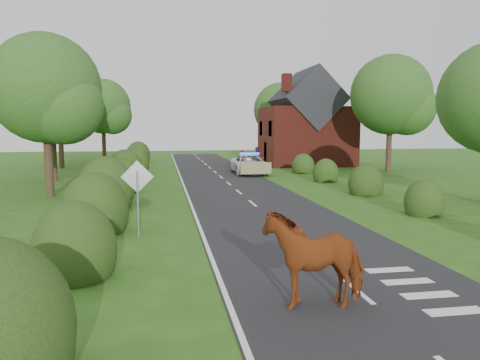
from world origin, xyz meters
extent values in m
plane|color=#2C5415|center=(0.00, 0.00, 0.00)|extent=(120.00, 120.00, 0.00)
cube|color=black|center=(0.00, 15.00, 0.01)|extent=(6.00, 70.00, 0.02)
cube|color=white|center=(0.00, -4.00, 0.03)|extent=(0.12, 1.80, 0.01)
cube|color=white|center=(0.00, 0.00, 0.03)|extent=(0.12, 1.80, 0.01)
cube|color=white|center=(0.00, 4.00, 0.03)|extent=(0.12, 1.80, 0.01)
cube|color=white|center=(0.00, 8.00, 0.03)|extent=(0.12, 1.80, 0.01)
cube|color=white|center=(0.00, 12.00, 0.03)|extent=(0.12, 1.80, 0.01)
cube|color=white|center=(0.00, 16.00, 0.03)|extent=(0.12, 1.80, 0.01)
cube|color=white|center=(0.00, 20.00, 0.03)|extent=(0.12, 1.80, 0.01)
cube|color=white|center=(0.00, 24.00, 0.03)|extent=(0.12, 1.80, 0.01)
cube|color=white|center=(0.00, 28.00, 0.03)|extent=(0.12, 1.80, 0.01)
cube|color=white|center=(0.00, 32.00, 0.03)|extent=(0.12, 1.80, 0.01)
cube|color=white|center=(0.00, 36.00, 0.03)|extent=(0.12, 1.80, 0.01)
cube|color=white|center=(0.00, 40.00, 0.03)|extent=(0.12, 1.80, 0.01)
cube|color=white|center=(0.00, 44.00, 0.03)|extent=(0.12, 1.80, 0.01)
cube|color=white|center=(0.00, 48.00, 0.03)|extent=(0.12, 1.80, 0.01)
cube|color=white|center=(-2.90, 15.00, 0.03)|extent=(0.12, 70.00, 0.01)
cube|color=white|center=(1.40, -5.50, 0.03)|extent=(1.20, 0.35, 0.01)
cube|color=white|center=(1.40, -4.60, 0.03)|extent=(1.20, 0.35, 0.01)
cube|color=white|center=(1.40, -3.70, 0.03)|extent=(1.20, 0.35, 0.01)
cube|color=white|center=(1.40, -2.80, 0.03)|extent=(1.20, 0.35, 0.01)
ellipsoid|color=#1B3A12|center=(-6.30, -2.00, 0.66)|extent=(2.00, 2.10, 2.40)
ellipsoid|color=#1B3A12|center=(-6.50, 3.00, 0.74)|extent=(2.30, 2.41, 2.70)
ellipsoid|color=#1B3A12|center=(-6.70, 8.00, 0.83)|extent=(2.50, 2.62, 3.00)
ellipsoid|color=#1B3A12|center=(-6.40, 13.00, 0.69)|extent=(2.10, 2.20, 2.50)
ellipsoid|color=#1B3A12|center=(-6.60, 18.00, 0.77)|extent=(2.40, 2.52, 2.80)
ellipsoid|color=#1B3A12|center=(-6.30, 24.00, 0.72)|extent=(2.20, 2.31, 2.60)
ellipsoid|color=#1B3A12|center=(-6.50, 30.00, 0.74)|extent=(2.30, 2.41, 2.70)
ellipsoid|color=#1B3A12|center=(-6.60, 36.00, 0.77)|extent=(2.40, 2.52, 2.80)
ellipsoid|color=#1B3A12|center=(6.40, 4.00, 0.52)|extent=(1.60, 1.68, 1.90)
ellipsoid|color=#1B3A12|center=(6.60, 10.00, 0.58)|extent=(1.90, 2.00, 2.10)
ellipsoid|color=#1B3A12|center=(6.50, 16.00, 0.55)|extent=(1.70, 1.78, 2.00)
ellipsoid|color=#1B3A12|center=(6.80, 22.00, 0.55)|extent=(1.80, 1.89, 2.00)
ellipsoid|color=#1B3A12|center=(6.60, 36.00, 0.55)|extent=(1.70, 1.78, 2.00)
cylinder|color=#332316|center=(-10.00, 12.00, 1.98)|extent=(0.44, 0.44, 3.96)
sphere|color=#1C4318|center=(-10.00, 12.00, 5.58)|extent=(5.60, 5.60, 5.60)
sphere|color=#497C2B|center=(-9.02, 11.44, 4.68)|extent=(3.92, 3.92, 3.92)
cylinder|color=#332316|center=(-11.50, 20.00, 1.87)|extent=(0.44, 0.44, 3.74)
sphere|color=#1C4318|center=(-11.50, 20.00, 5.27)|extent=(5.60, 5.60, 5.60)
sphere|color=#497C2B|center=(-10.52, 19.44, 4.42)|extent=(3.92, 3.92, 3.92)
cylinder|color=#332316|center=(-13.00, 30.00, 2.42)|extent=(0.44, 0.44, 4.84)
sphere|color=#1C4318|center=(-13.00, 30.00, 6.82)|extent=(6.80, 6.80, 6.80)
sphere|color=#497C2B|center=(-11.81, 29.32, 5.72)|extent=(4.76, 4.76, 4.76)
cylinder|color=#332316|center=(-10.50, 40.00, 2.09)|extent=(0.44, 0.44, 4.18)
sphere|color=#1C4318|center=(-10.50, 40.00, 5.89)|extent=(6.00, 6.00, 6.00)
sphere|color=#497C2B|center=(-9.45, 39.40, 4.94)|extent=(4.20, 4.20, 4.20)
cylinder|color=#332316|center=(14.00, 22.00, 2.20)|extent=(0.44, 0.44, 4.40)
sphere|color=#1C4318|center=(14.00, 22.00, 6.20)|extent=(6.40, 6.40, 6.40)
sphere|color=#497C2B|center=(15.12, 21.36, 5.20)|extent=(4.48, 4.48, 4.48)
cylinder|color=#332316|center=(9.00, 38.00, 1.98)|extent=(0.44, 0.44, 3.96)
sphere|color=#1C4318|center=(9.00, 38.00, 5.58)|extent=(6.00, 6.00, 6.00)
sphere|color=#497C2B|center=(10.05, 37.40, 4.68)|extent=(4.20, 4.20, 4.20)
cylinder|color=gray|center=(-5.00, 2.00, 1.10)|extent=(0.08, 0.08, 2.20)
cube|color=gray|center=(-5.00, 2.00, 2.00)|extent=(1.06, 0.04, 1.06)
cube|color=maroon|center=(9.50, 30.00, 2.75)|extent=(8.00, 7.00, 5.50)
cube|color=black|center=(9.50, 30.00, 6.20)|extent=(5.94, 7.40, 5.94)
cube|color=maroon|center=(7.00, 28.00, 7.60)|extent=(0.80, 0.80, 1.60)
imported|color=brown|center=(-1.16, -4.51, 0.81)|extent=(2.31, 1.25, 1.63)
imported|color=white|center=(2.50, 22.06, 0.75)|extent=(2.57, 5.45, 1.50)
cube|color=yellow|center=(2.46, 19.33, 0.68)|extent=(2.25, 0.09, 0.83)
cube|color=blue|center=(2.50, 22.06, 1.58)|extent=(1.50, 0.30, 0.14)
imported|color=#9D1907|center=(2.88, 27.82, 0.81)|extent=(0.70, 0.62, 1.62)
imported|color=#4D237F|center=(4.55, 29.49, 0.89)|extent=(1.02, 0.89, 1.78)
camera|label=1|loc=(-4.19, -13.47, 3.60)|focal=35.00mm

